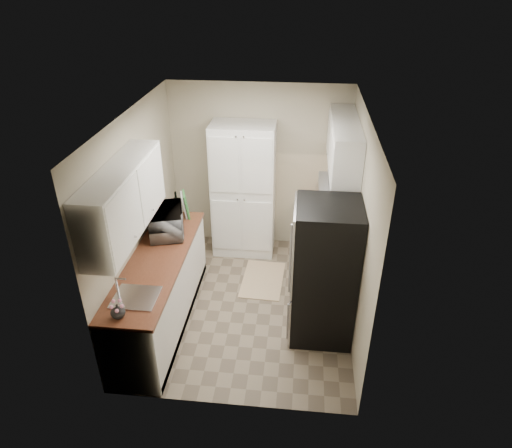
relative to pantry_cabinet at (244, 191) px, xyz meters
name	(u,v)px	position (x,y,z in m)	size (l,w,h in m)	color
ground	(247,303)	(0.20, -1.32, -1.00)	(3.20, 3.20, 0.00)	#7A6B56
room_shell	(244,191)	(0.18, -1.32, 0.63)	(2.64, 3.24, 2.52)	#B5AC92
pantry_cabinet	(244,191)	(0.00, 0.00, 0.00)	(0.90, 0.55, 2.00)	white
base_cabinet_left	(161,292)	(-0.79, -1.75, -0.56)	(0.60, 2.30, 0.88)	white
countertop_left	(157,260)	(-0.79, -1.75, -0.10)	(0.63, 2.33, 0.04)	brown
base_cabinet_right	(323,232)	(1.19, -0.12, -0.56)	(0.60, 0.80, 0.88)	white
countertop_right	(325,205)	(1.19, -0.12, -0.10)	(0.63, 0.83, 0.04)	brown
electric_range	(323,260)	(1.17, -0.93, -0.52)	(0.71, 0.78, 1.13)	#B7B7BC
refrigerator	(324,273)	(1.14, -1.73, -0.15)	(0.70, 0.72, 1.70)	#B7B7BC
microwave	(166,221)	(-0.82, -1.16, 0.09)	(0.60, 0.41, 0.33)	silver
wine_bottle	(177,206)	(-0.80, -0.75, 0.09)	(0.09, 0.09, 0.34)	black
flower_vase	(118,311)	(-0.86, -2.76, -0.01)	(0.14, 0.14, 0.15)	silver
cutting_board	(186,204)	(-0.68, -0.68, 0.09)	(0.02, 0.27, 0.33)	#3B9141
toaster_oven	(333,198)	(1.29, -0.16, 0.03)	(0.30, 0.38, 0.22)	silver
fruit_basket	(334,187)	(1.29, -0.16, 0.19)	(0.26, 0.26, 0.11)	orange
kitchen_mat	(263,280)	(0.36, -0.79, -0.99)	(0.56, 0.89, 0.01)	#DAB98D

